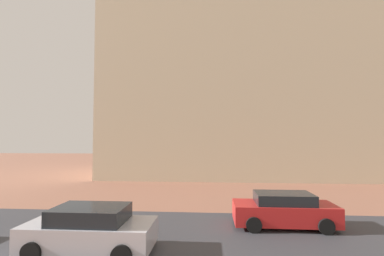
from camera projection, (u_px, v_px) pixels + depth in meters
name	position (u px, v px, depth m)	size (l,w,h in m)	color
ground_plane	(195.00, 226.00, 11.56)	(120.00, 120.00, 0.00)	#93604C
street_asphalt_strip	(193.00, 237.00, 10.24)	(120.00, 7.08, 0.00)	#38383D
landmark_building	(237.00, 78.00, 29.46)	(27.98, 11.92, 38.07)	beige
car_red	(284.00, 210.00, 11.54)	(4.30, 1.93, 1.45)	red
car_silver	(90.00, 230.00, 8.97)	(4.28, 2.07, 1.51)	#B2B2BC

